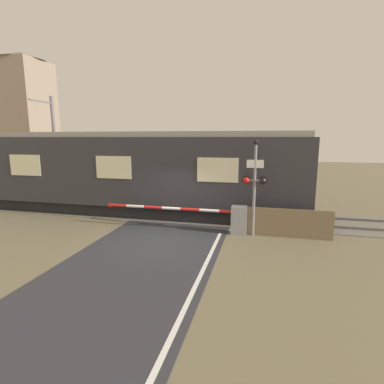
% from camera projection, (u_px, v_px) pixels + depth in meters
% --- Properties ---
extents(ground_plane, '(80.00, 80.00, 0.00)m').
position_uv_depth(ground_plane, '(164.00, 238.00, 11.20)').
color(ground_plane, '#6B6047').
extents(track_bed, '(36.00, 3.20, 0.13)m').
position_uv_depth(track_bed, '(187.00, 214.00, 14.55)').
color(track_bed, '#666056').
rests_on(track_bed, ground_plane).
extents(train, '(17.02, 3.11, 3.97)m').
position_uv_depth(train, '(129.00, 172.00, 14.88)').
color(train, black).
rests_on(train, ground_plane).
extents(crossing_barrier, '(5.89, 0.44, 1.10)m').
position_uv_depth(crossing_barrier, '(226.00, 218.00, 11.69)').
color(crossing_barrier, gray).
rests_on(crossing_barrier, ground_plane).
extents(signal_post, '(0.91, 0.26, 3.63)m').
position_uv_depth(signal_post, '(255.00, 182.00, 11.16)').
color(signal_post, gray).
rests_on(signal_post, ground_plane).
extents(catenary_pole, '(0.20, 1.90, 6.17)m').
position_uv_depth(catenary_pole, '(55.00, 146.00, 18.44)').
color(catenary_pole, slate).
rests_on(catenary_pole, ground_plane).
extents(distant_building, '(4.78, 4.78, 11.87)m').
position_uv_depth(distant_building, '(26.00, 114.00, 29.94)').
color(distant_building, gray).
rests_on(distant_building, ground_plane).
extents(roadside_fence, '(3.66, 0.06, 1.10)m').
position_uv_depth(roadside_fence, '(281.00, 223.00, 11.23)').
color(roadside_fence, '#726047').
rests_on(roadside_fence, ground_plane).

